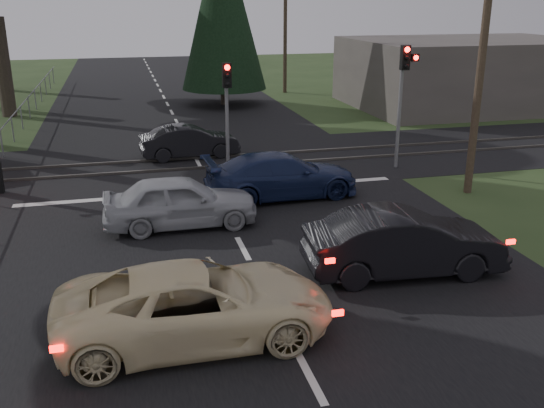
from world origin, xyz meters
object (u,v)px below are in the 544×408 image
object	(u,v)px
silver_car	(180,202)
dark_car_far	(190,142)
traffic_signal_center	(227,98)
utility_pole_far	(223,14)
utility_pole_near	(483,51)
dark_hatchback	(404,243)
blue_sedan	(281,175)
utility_pole_mid	(285,23)
traffic_signal_right	(404,83)
cream_coupe	(196,304)

from	to	relation	value
silver_car	dark_car_far	bearing A→B (deg)	-8.41
traffic_signal_center	utility_pole_far	size ratio (longest dim) A/B	0.46
utility_pole_near	silver_car	size ratio (longest dim) A/B	2.04
dark_hatchback	blue_sedan	world-z (taller)	dark_hatchback
utility_pole_far	traffic_signal_center	bearing A→B (deg)	-99.60
traffic_signal_center	utility_pole_mid	distance (m)	20.82
utility_pole_mid	utility_pole_far	size ratio (longest dim) A/B	1.00
traffic_signal_center	silver_car	distance (m)	6.40
traffic_signal_right	silver_car	bearing A→B (deg)	-154.04
traffic_signal_right	cream_coupe	xyz separation A→B (m)	(-9.30, -10.65, -2.57)
utility_pole_far	silver_car	xyz separation A→B (m)	(-9.90, -49.88, -3.97)
traffic_signal_right	traffic_signal_center	size ratio (longest dim) A/B	1.15
utility_pole_near	dark_hatchback	xyz separation A→B (m)	(-5.04, -5.41, -3.94)
cream_coupe	silver_car	distance (m)	6.30
blue_sedan	dark_car_far	xyz separation A→B (m)	(-2.34, 6.11, -0.08)
utility_pole_near	utility_pole_far	world-z (taller)	same
dark_hatchback	dark_car_far	size ratio (longest dim) A/B	1.17
utility_pole_far	traffic_signal_right	bearing A→B (deg)	-91.20
utility_pole_near	cream_coupe	world-z (taller)	utility_pole_near
utility_pole_mid	blue_sedan	xyz separation A→B (m)	(-6.36, -22.95, -3.98)
traffic_signal_right	dark_hatchback	distance (m)	10.10
traffic_signal_center	blue_sedan	size ratio (longest dim) A/B	0.80
silver_car	blue_sedan	world-z (taller)	silver_car
cream_coupe	dark_car_far	xyz separation A→B (m)	(1.55, 14.33, -0.08)
traffic_signal_center	utility_pole_far	xyz separation A→B (m)	(7.50, 44.32, 1.92)
dark_car_far	cream_coupe	bearing A→B (deg)	169.05
traffic_signal_center	utility_pole_mid	xyz separation A→B (m)	(7.50, 19.32, 1.92)
utility_pole_far	silver_car	bearing A→B (deg)	-101.23
cream_coupe	dark_car_far	size ratio (longest dim) A/B	1.32
dark_hatchback	dark_car_far	distance (m)	13.09
cream_coupe	silver_car	xyz separation A→B (m)	(0.35, 6.29, 0.01)
utility_pole_mid	blue_sedan	world-z (taller)	utility_pole_mid
dark_hatchback	dark_car_far	world-z (taller)	dark_hatchback
traffic_signal_right	dark_car_far	world-z (taller)	traffic_signal_right
utility_pole_near	dark_hatchback	size ratio (longest dim) A/B	1.89
utility_pole_far	blue_sedan	bearing A→B (deg)	-97.55
cream_coupe	utility_pole_near	bearing A→B (deg)	-55.23
dark_car_far	utility_pole_mid	bearing A→B (deg)	-32.08
silver_car	utility_pole_near	bearing A→B (deg)	-84.81
utility_pole_near	blue_sedan	bearing A→B (deg)	170.58
utility_pole_mid	utility_pole_near	bearing A→B (deg)	-90.00
utility_pole_near	silver_car	world-z (taller)	utility_pole_near
traffic_signal_right	utility_pole_near	bearing A→B (deg)	-74.66
traffic_signal_right	silver_car	distance (m)	10.28
blue_sedan	traffic_signal_right	bearing A→B (deg)	-69.02
traffic_signal_center	dark_car_far	xyz separation A→B (m)	(-1.20, 2.48, -2.14)
utility_pole_near	utility_pole_far	size ratio (longest dim) A/B	1.00
utility_pole_mid	traffic_signal_center	bearing A→B (deg)	-111.21
utility_pole_mid	blue_sedan	size ratio (longest dim) A/B	1.75
utility_pole_near	utility_pole_mid	xyz separation A→B (m)	(0.00, 24.00, 0.00)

